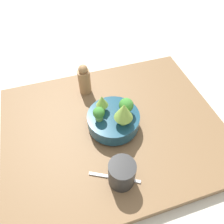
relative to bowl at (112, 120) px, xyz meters
The scene contains 10 objects.
ground_plane 0.08m from the bowl, 29.36° to the right, with size 6.00×6.00×0.00m, color beige.
table 0.06m from the bowl, 29.36° to the right, with size 0.88×0.71×0.04m.
bowl is the anchor object (origin of this frame).
broccoli_floret_left 0.08m from the bowl, behind, with size 0.04×0.04×0.06m.
broccoli_floret_right 0.09m from the bowl, ahead, with size 0.06×0.06×0.07m.
romanesco_piece_near 0.11m from the bowl, 58.23° to the right, with size 0.07×0.07×0.10m.
romanesco_piece_far 0.09m from the bowl, 127.33° to the left, with size 0.05×0.05×0.08m.
cup 0.23m from the bowl, 99.53° to the right, with size 0.09×0.09×0.10m.
pepper_mill 0.24m from the bowl, 104.09° to the left, with size 0.05×0.05×0.15m.
fork 0.22m from the bowl, 105.12° to the right, with size 0.16×0.09×0.01m.
Camera 1 is at (-0.16, -0.50, 0.77)m, focal length 35.00 mm.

